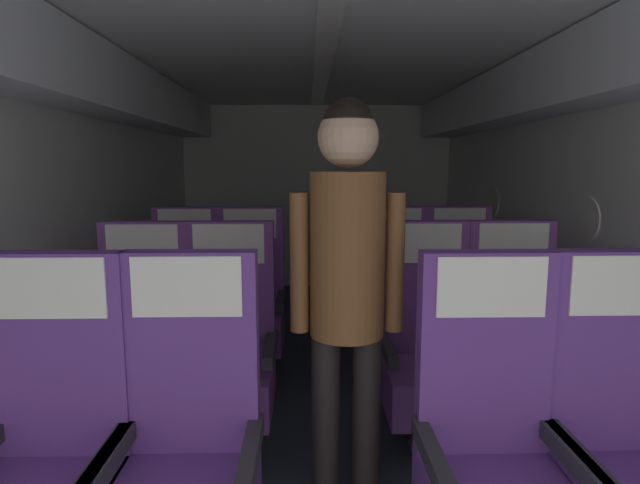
% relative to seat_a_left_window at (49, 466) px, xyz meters
% --- Properties ---
extents(ground, '(3.37, 6.60, 0.02)m').
position_rel_seat_a_left_window_xyz_m(ground, '(0.93, 1.43, -0.49)').
color(ground, '#2D3342').
extents(fuselage_shell, '(3.25, 6.25, 2.18)m').
position_rel_seat_a_left_window_xyz_m(fuselage_shell, '(0.93, 1.68, 1.08)').
color(fuselage_shell, silver).
rests_on(fuselage_shell, ground).
extents(seat_a_left_window, '(0.48, 0.49, 1.15)m').
position_rel_seat_a_left_window_xyz_m(seat_a_left_window, '(0.00, 0.00, 0.00)').
color(seat_a_left_window, '#38383D').
rests_on(seat_a_left_window, ground).
extents(seat_a_left_aisle, '(0.48, 0.49, 1.15)m').
position_rel_seat_a_left_window_xyz_m(seat_a_left_aisle, '(0.43, 0.01, 0.00)').
color(seat_a_left_aisle, '#38383D').
rests_on(seat_a_left_aisle, ground).
extents(seat_a_right_aisle, '(0.48, 0.49, 1.15)m').
position_rel_seat_a_left_window_xyz_m(seat_a_right_aisle, '(1.86, -0.01, 0.00)').
color(seat_a_right_aisle, '#38383D').
rests_on(seat_a_right_aisle, ground).
extents(seat_a_right_window, '(0.48, 0.49, 1.15)m').
position_rel_seat_a_left_window_xyz_m(seat_a_right_window, '(1.42, -0.02, 0.00)').
color(seat_a_right_window, '#38383D').
rests_on(seat_a_right_window, ground).
extents(seat_b_left_window, '(0.48, 0.49, 1.15)m').
position_rel_seat_a_left_window_xyz_m(seat_b_left_window, '(-0.00, 0.93, 0.00)').
color(seat_b_left_window, '#38383D').
rests_on(seat_b_left_window, ground).
extents(seat_b_left_aisle, '(0.48, 0.49, 1.15)m').
position_rel_seat_a_left_window_xyz_m(seat_b_left_aisle, '(0.43, 0.94, 0.00)').
color(seat_b_left_aisle, '#38383D').
rests_on(seat_b_left_aisle, ground).
extents(seat_b_right_aisle, '(0.48, 0.49, 1.15)m').
position_rel_seat_a_left_window_xyz_m(seat_b_right_aisle, '(1.87, 0.94, 0.00)').
color(seat_b_right_aisle, '#38383D').
rests_on(seat_b_right_aisle, ground).
extents(seat_b_right_window, '(0.48, 0.49, 1.15)m').
position_rel_seat_a_left_window_xyz_m(seat_b_right_window, '(1.42, 0.93, 0.00)').
color(seat_b_right_window, '#38383D').
rests_on(seat_b_right_window, ground).
extents(seat_c_left_window, '(0.48, 0.49, 1.15)m').
position_rel_seat_a_left_window_xyz_m(seat_c_left_window, '(-0.01, 1.86, 0.00)').
color(seat_c_left_window, '#38383D').
rests_on(seat_c_left_window, ground).
extents(seat_c_left_aisle, '(0.48, 0.49, 1.15)m').
position_rel_seat_a_left_window_xyz_m(seat_c_left_aisle, '(0.43, 1.86, 0.00)').
color(seat_c_left_aisle, '#38383D').
rests_on(seat_c_left_aisle, ground).
extents(seat_c_right_aisle, '(0.48, 0.49, 1.15)m').
position_rel_seat_a_left_window_xyz_m(seat_c_right_aisle, '(1.87, 1.88, 0.00)').
color(seat_c_right_aisle, '#38383D').
rests_on(seat_c_right_aisle, ground).
extents(seat_c_right_window, '(0.48, 0.49, 1.15)m').
position_rel_seat_a_left_window_xyz_m(seat_c_right_window, '(1.43, 1.88, 0.00)').
color(seat_c_right_window, '#38383D').
rests_on(seat_c_right_window, ground).
extents(flight_attendant, '(0.43, 0.28, 1.67)m').
position_rel_seat_a_left_window_xyz_m(flight_attendant, '(0.97, 0.36, 0.56)').
color(flight_attendant, black).
rests_on(flight_attendant, ground).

